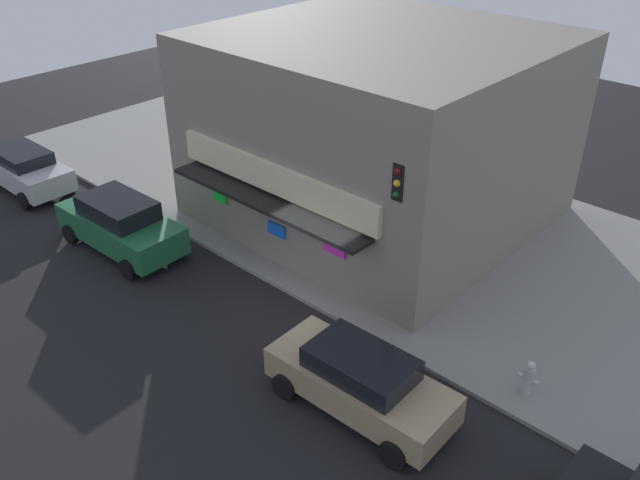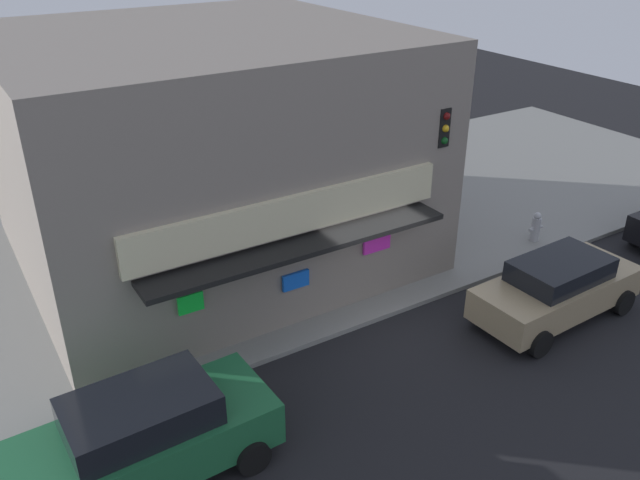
{
  "view_description": "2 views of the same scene",
  "coord_description": "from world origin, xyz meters",
  "views": [
    {
      "loc": [
        10.39,
        -10.74,
        10.98
      ],
      "look_at": [
        -0.25,
        0.88,
        1.6
      ],
      "focal_mm": 37.09,
      "sensor_mm": 36.0,
      "label": 1
    },
    {
      "loc": [
        -8.16,
        -10.31,
        8.87
      ],
      "look_at": [
        -0.63,
        1.78,
        1.58
      ],
      "focal_mm": 36.53,
      "sensor_mm": 36.0,
      "label": 2
    }
  ],
  "objects": [
    {
      "name": "ground_plane",
      "position": [
        0.0,
        0.0,
        0.0
      ],
      "size": [
        52.31,
        52.31,
        0.0
      ],
      "primitive_type": "plane",
      "color": "black"
    },
    {
      "name": "sidewalk",
      "position": [
        0.0,
        5.49,
        0.06
      ],
      "size": [
        34.87,
        10.97,
        0.12
      ],
      "primitive_type": "cube",
      "color": "gray",
      "rests_on": "ground_plane"
    },
    {
      "name": "corner_building",
      "position": [
        -1.93,
        5.53,
        3.14
      ],
      "size": [
        10.01,
        10.3,
        6.05
      ],
      "color": "gray",
      "rests_on": "sidewalk"
    },
    {
      "name": "traffic_light",
      "position": [
        2.27,
        1.09,
        3.18
      ],
      "size": [
        0.32,
        0.58,
        4.76
      ],
      "color": "black",
      "rests_on": "sidewalk"
    },
    {
      "name": "fire_hydrant",
      "position": [
        6.24,
        0.86,
        0.55
      ],
      "size": [
        0.5,
        0.26,
        0.9
      ],
      "color": "#B2B2B7",
      "rests_on": "sidewalk"
    },
    {
      "name": "trash_can",
      "position": [
        -3.15,
        1.46,
        0.51
      ],
      "size": [
        0.49,
        0.49,
        0.77
      ],
      "primitive_type": "cylinder",
      "color": "#2D2D2D",
      "rests_on": "sidewalk"
    },
    {
      "name": "pedestrian",
      "position": [
        -1.04,
        1.7,
        1.07
      ],
      "size": [
        0.59,
        0.6,
        1.71
      ],
      "color": "navy",
      "rests_on": "sidewalk"
    },
    {
      "name": "parked_car_silver",
      "position": [
        -12.73,
        -1.72,
        0.81
      ],
      "size": [
        4.44,
        2.0,
        1.55
      ],
      "color": "#B7B7BC",
      "rests_on": "ground_plane"
    },
    {
      "name": "parked_car_tan",
      "position": [
        3.64,
        -2.05,
        0.81
      ],
      "size": [
        4.4,
        2.02,
        1.57
      ],
      "color": "#9E8966",
      "rests_on": "ground_plane"
    },
    {
      "name": "parked_car_green",
      "position": [
        -6.32,
        -1.72,
        0.89
      ],
      "size": [
        4.53,
        2.15,
        1.75
      ],
      "color": "#1E6038",
      "rests_on": "ground_plane"
    }
  ]
}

